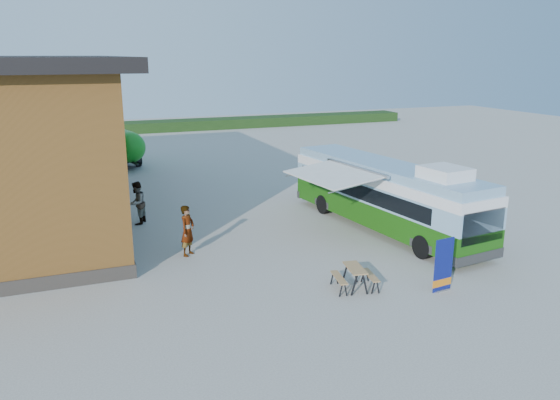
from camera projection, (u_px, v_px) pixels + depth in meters
name	position (u px, v px, depth m)	size (l,w,h in m)	color
ground	(305.00, 254.00, 21.39)	(100.00, 100.00, 0.00)	#BCB7AD
barn	(18.00, 142.00, 25.78)	(9.60, 21.20, 7.50)	brown
hedge	(230.00, 123.00, 58.28)	(40.00, 3.00, 1.00)	#264419
bus	(385.00, 193.00, 24.11)	(3.76, 11.41, 3.44)	#236410
awning	(336.00, 178.00, 23.08)	(3.09, 4.45, 0.52)	white
banner	(443.00, 270.00, 17.89)	(0.79, 0.25, 1.82)	navy
picnic_table	(355.00, 273.00, 18.08)	(1.54, 1.42, 0.77)	#A5814E
person_a	(188.00, 231.00, 21.06)	(0.73, 0.48, 2.00)	#999999
person_b	(137.00, 203.00, 24.97)	(0.97, 0.75, 1.99)	#999999
slurry_tanker	(119.00, 144.00, 38.47)	(3.07, 6.87, 2.58)	#1A911D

